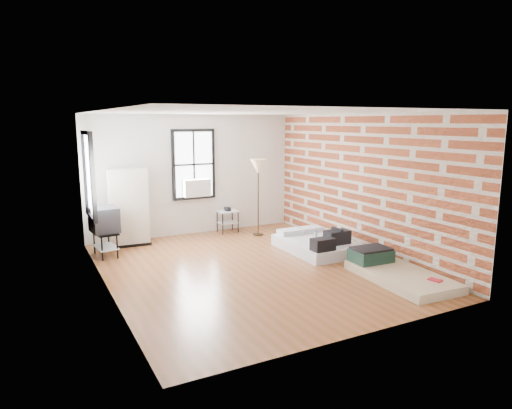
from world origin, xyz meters
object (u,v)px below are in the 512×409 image
mattress_main (318,244)px  floor_lamp (258,170)px  wardrobe (128,207)px  tv_stand (104,222)px  side_table (228,215)px  mattress_bare (394,271)px

mattress_main → floor_lamp: size_ratio=0.96×
wardrobe → tv_stand: wardrobe is taller
side_table → floor_lamp: 1.38m
mattress_bare → side_table: 4.48m
floor_lamp → tv_stand: floor_lamp is taller
floor_lamp → wardrobe: bearing=169.8°
mattress_bare → floor_lamp: floor_lamp is taller
wardrobe → mattress_bare: bearing=-46.7°
wardrobe → tv_stand: 0.90m
side_table → floor_lamp: size_ratio=0.34×
side_table → tv_stand: 3.06m
side_table → tv_stand: tv_stand is taller
mattress_bare → wardrobe: wardrobe is taller
wardrobe → floor_lamp: size_ratio=0.93×
mattress_main → tv_stand: bearing=157.9°
floor_lamp → mattress_bare: bearing=-79.8°
side_table → mattress_main: bearing=-66.8°
wardrobe → floor_lamp: (2.87, -0.52, 0.71)m
mattress_bare → tv_stand: bearing=142.6°
mattress_main → mattress_bare: (0.19, -1.96, -0.03)m
mattress_main → mattress_bare: bearing=-84.2°
wardrobe → floor_lamp: floor_lamp is taller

